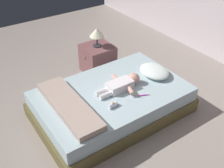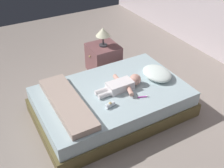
{
  "view_description": "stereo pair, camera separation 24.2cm",
  "coord_description": "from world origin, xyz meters",
  "px_view_note": "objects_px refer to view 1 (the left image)",
  "views": [
    {
      "loc": [
        2.01,
        -0.95,
        2.4
      ],
      "look_at": [
        -0.25,
        0.6,
        0.47
      ],
      "focal_mm": 42.79,
      "sensor_mm": 36.0,
      "label": 1
    },
    {
      "loc": [
        2.14,
        -0.74,
        2.4
      ],
      "look_at": [
        -0.25,
        0.6,
        0.47
      ],
      "focal_mm": 42.79,
      "sensor_mm": 36.0,
      "label": 2
    }
  ],
  "objects_px": {
    "bed": "(112,102)",
    "nightstand": "(98,59)",
    "baby": "(122,84)",
    "baby_bottle": "(113,105)",
    "pillow": "(154,71)",
    "lamp": "(97,33)",
    "toothbrush": "(144,95)"
  },
  "relations": [
    {
      "from": "bed",
      "to": "lamp",
      "type": "relative_size",
      "value": 6.5
    },
    {
      "from": "nightstand",
      "to": "baby_bottle",
      "type": "height_order",
      "value": "nightstand"
    },
    {
      "from": "nightstand",
      "to": "baby_bottle",
      "type": "distance_m",
      "value": 1.41
    },
    {
      "from": "toothbrush",
      "to": "nightstand",
      "type": "bearing_deg",
      "value": 173.97
    },
    {
      "from": "baby",
      "to": "nightstand",
      "type": "height_order",
      "value": "baby"
    },
    {
      "from": "baby",
      "to": "baby_bottle",
      "type": "xyz_separation_m",
      "value": [
        0.24,
        -0.32,
        -0.03
      ]
    },
    {
      "from": "baby_bottle",
      "to": "baby",
      "type": "bearing_deg",
      "value": 127.49
    },
    {
      "from": "baby",
      "to": "toothbrush",
      "type": "height_order",
      "value": "baby"
    },
    {
      "from": "toothbrush",
      "to": "lamp",
      "type": "xyz_separation_m",
      "value": [
        -1.31,
        0.14,
        0.31
      ]
    },
    {
      "from": "bed",
      "to": "baby",
      "type": "relative_size",
      "value": 3.1
    },
    {
      "from": "nightstand",
      "to": "lamp",
      "type": "bearing_deg",
      "value": 90.0
    },
    {
      "from": "bed",
      "to": "nightstand",
      "type": "relative_size",
      "value": 4.01
    },
    {
      "from": "toothbrush",
      "to": "baby_bottle",
      "type": "xyz_separation_m",
      "value": [
        -0.04,
        -0.44,
        0.02
      ]
    },
    {
      "from": "pillow",
      "to": "baby_bottle",
      "type": "height_order",
      "value": "pillow"
    },
    {
      "from": "toothbrush",
      "to": "baby_bottle",
      "type": "relative_size",
      "value": 1.0
    },
    {
      "from": "pillow",
      "to": "toothbrush",
      "type": "height_order",
      "value": "pillow"
    },
    {
      "from": "toothbrush",
      "to": "bed",
      "type": "bearing_deg",
      "value": -139.74
    },
    {
      "from": "nightstand",
      "to": "baby_bottle",
      "type": "relative_size",
      "value": 3.89
    },
    {
      "from": "baby",
      "to": "baby_bottle",
      "type": "distance_m",
      "value": 0.4
    },
    {
      "from": "toothbrush",
      "to": "baby_bottle",
      "type": "bearing_deg",
      "value": -95.26
    },
    {
      "from": "lamp",
      "to": "baby",
      "type": "bearing_deg",
      "value": -14.52
    },
    {
      "from": "lamp",
      "to": "baby_bottle",
      "type": "distance_m",
      "value": 1.43
    },
    {
      "from": "baby_bottle",
      "to": "nightstand",
      "type": "bearing_deg",
      "value": 155.37
    },
    {
      "from": "pillow",
      "to": "lamp",
      "type": "height_order",
      "value": "lamp"
    },
    {
      "from": "baby",
      "to": "pillow",
      "type": "bearing_deg",
      "value": 90.17
    },
    {
      "from": "bed",
      "to": "baby_bottle",
      "type": "relative_size",
      "value": 15.6
    },
    {
      "from": "nightstand",
      "to": "toothbrush",
      "type": "bearing_deg",
      "value": -6.03
    },
    {
      "from": "pillow",
      "to": "toothbrush",
      "type": "distance_m",
      "value": 0.51
    },
    {
      "from": "pillow",
      "to": "toothbrush",
      "type": "bearing_deg",
      "value": -55.81
    },
    {
      "from": "baby",
      "to": "toothbrush",
      "type": "relative_size",
      "value": 5.05
    },
    {
      "from": "lamp",
      "to": "toothbrush",
      "type": "bearing_deg",
      "value": -6.03
    },
    {
      "from": "baby",
      "to": "toothbrush",
      "type": "distance_m",
      "value": 0.32
    }
  ]
}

